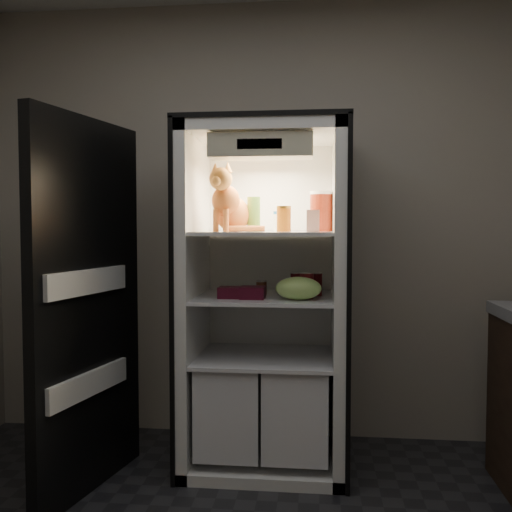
% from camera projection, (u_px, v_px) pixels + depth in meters
% --- Properties ---
extents(room_shell, '(3.60, 3.60, 3.60)m').
position_uv_depth(room_shell, '(225.00, 129.00, 1.76)').
color(room_shell, white).
rests_on(room_shell, floor).
extents(refrigerator, '(0.90, 0.72, 1.88)m').
position_uv_depth(refrigerator, '(266.00, 321.00, 3.18)').
color(refrigerator, white).
rests_on(refrigerator, floor).
extents(fridge_door, '(0.23, 0.86, 1.85)m').
position_uv_depth(fridge_door, '(88.00, 308.00, 2.82)').
color(fridge_door, black).
rests_on(fridge_door, floor).
extents(tabby_cat, '(0.30, 0.36, 0.37)m').
position_uv_depth(tabby_cat, '(230.00, 206.00, 3.06)').
color(tabby_cat, '#C25018').
rests_on(tabby_cat, refrigerator).
extents(parmesan_shaker, '(0.07, 0.07, 0.19)m').
position_uv_depth(parmesan_shaker, '(254.00, 214.00, 3.09)').
color(parmesan_shaker, '#258932').
rests_on(parmesan_shaker, refrigerator).
extents(mayo_tub, '(0.08, 0.08, 0.11)m').
position_uv_depth(mayo_tub, '(280.00, 221.00, 3.23)').
color(mayo_tub, white).
rests_on(mayo_tub, refrigerator).
extents(salsa_jar, '(0.08, 0.08, 0.14)m').
position_uv_depth(salsa_jar, '(284.00, 219.00, 3.02)').
color(salsa_jar, maroon).
rests_on(salsa_jar, refrigerator).
extents(pepper_jar, '(0.13, 0.13, 0.22)m').
position_uv_depth(pepper_jar, '(322.00, 211.00, 3.13)').
color(pepper_jar, maroon).
rests_on(pepper_jar, refrigerator).
extents(cream_carton, '(0.07, 0.07, 0.11)m').
position_uv_depth(cream_carton, '(313.00, 221.00, 2.92)').
color(cream_carton, white).
rests_on(cream_carton, refrigerator).
extents(soda_can_a, '(0.07, 0.07, 0.12)m').
position_uv_depth(soda_can_a, '(296.00, 283.00, 3.17)').
color(soda_can_a, black).
rests_on(soda_can_a, refrigerator).
extents(soda_can_b, '(0.07, 0.07, 0.13)m').
position_uv_depth(soda_can_b, '(316.00, 284.00, 3.12)').
color(soda_can_b, black).
rests_on(soda_can_b, refrigerator).
extents(soda_can_c, '(0.07, 0.07, 0.14)m').
position_uv_depth(soda_can_c, '(307.00, 285.00, 2.99)').
color(soda_can_c, black).
rests_on(soda_can_c, refrigerator).
extents(condiment_jar, '(0.06, 0.06, 0.08)m').
position_uv_depth(condiment_jar, '(261.00, 287.00, 3.15)').
color(condiment_jar, '#5C2F1A').
rests_on(condiment_jar, refrigerator).
extents(grape_bag, '(0.24, 0.17, 0.12)m').
position_uv_depth(grape_bag, '(298.00, 288.00, 2.93)').
color(grape_bag, '#82AF51').
rests_on(grape_bag, refrigerator).
extents(berry_box_left, '(0.12, 0.12, 0.06)m').
position_uv_depth(berry_box_left, '(230.00, 292.00, 3.02)').
color(berry_box_left, '#490C1F').
rests_on(berry_box_left, refrigerator).
extents(berry_box_right, '(0.13, 0.13, 0.06)m').
position_uv_depth(berry_box_right, '(253.00, 293.00, 2.98)').
color(berry_box_right, '#490C1F').
rests_on(berry_box_right, refrigerator).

